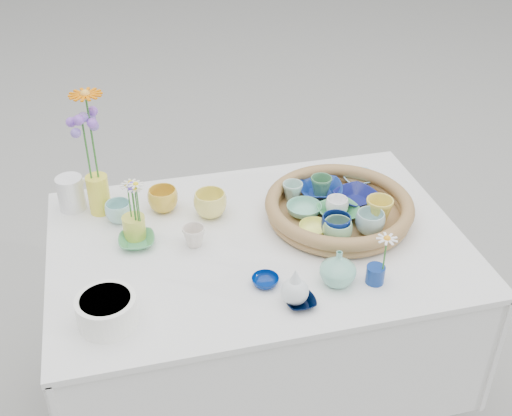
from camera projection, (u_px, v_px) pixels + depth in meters
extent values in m
plane|color=gray|center=(257.00, 405.00, 2.39)|extent=(80.00, 80.00, 0.00)
imported|color=navy|center=(320.00, 190.00, 2.14)|extent=(0.17, 0.17, 0.04)
imported|color=#0F1456|center=(356.00, 197.00, 2.11)|extent=(0.18, 0.18, 0.03)
imported|color=#E2C849|center=(379.00, 210.00, 2.00)|extent=(0.11, 0.11, 0.08)
imported|color=#459A5C|center=(339.00, 213.00, 2.03)|extent=(0.15, 0.15, 0.03)
imported|color=#79B382|center=(337.00, 231.00, 1.92)|extent=(0.11, 0.11, 0.07)
imported|color=#73BB9C|center=(304.00, 210.00, 2.04)|extent=(0.14, 0.14, 0.03)
imported|color=#9EC5B7|center=(292.00, 191.00, 2.11)|extent=(0.08, 0.08, 0.06)
imported|color=white|center=(337.00, 206.00, 2.04)|extent=(0.09, 0.09, 0.06)
imported|color=#8BC7E3|center=(358.00, 178.00, 2.22)|extent=(0.12, 0.12, 0.03)
imported|color=navy|center=(336.00, 227.00, 1.93)|extent=(0.12, 0.12, 0.07)
imported|color=#F4F963|center=(314.00, 229.00, 1.96)|extent=(0.11, 0.11, 0.03)
imported|color=#9DC3C1|center=(370.00, 223.00, 1.95)|extent=(0.12, 0.12, 0.07)
imported|color=#3D764E|center=(321.00, 186.00, 2.13)|extent=(0.09, 0.09, 0.07)
imported|color=gold|center=(163.00, 200.00, 2.09)|extent=(0.13, 0.13, 0.08)
imported|color=#EADB64|center=(210.00, 204.00, 2.06)|extent=(0.11, 0.11, 0.08)
imported|color=#46995F|center=(137.00, 241.00, 1.94)|extent=(0.12, 0.12, 0.03)
imported|color=beige|center=(194.00, 236.00, 1.93)|extent=(0.09, 0.09, 0.06)
imported|color=navy|center=(265.00, 281.00, 1.79)|extent=(0.10, 0.10, 0.02)
imported|color=#95CCC8|center=(119.00, 212.00, 2.04)|extent=(0.10, 0.10, 0.07)
imported|color=black|center=(300.00, 302.00, 1.72)|extent=(0.09, 0.09, 0.02)
imported|color=#78C0A6|center=(338.00, 268.00, 1.77)|extent=(0.11, 0.11, 0.11)
cylinder|color=navy|center=(375.00, 274.00, 1.79)|extent=(0.07, 0.07, 0.05)
cylinder|color=yellow|center=(99.00, 194.00, 2.06)|extent=(0.07, 0.07, 0.13)
cylinder|color=#CFD046|center=(134.00, 227.00, 1.96)|extent=(0.08, 0.08, 0.07)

